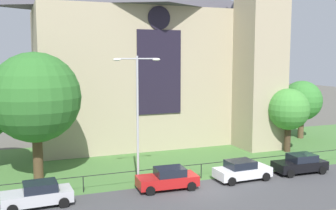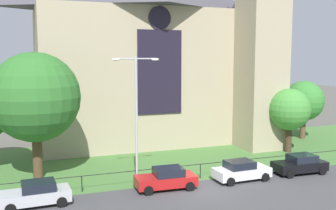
{
  "view_description": "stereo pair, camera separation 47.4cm",
  "coord_description": "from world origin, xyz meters",
  "px_view_note": "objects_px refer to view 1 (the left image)",
  "views": [
    {
      "loc": [
        -11.95,
        -24.24,
        9.18
      ],
      "look_at": [
        0.39,
        8.0,
        5.01
      ],
      "focal_mm": 42.93,
      "sensor_mm": 36.0,
      "label": 1
    },
    {
      "loc": [
        -11.5,
        -24.4,
        9.18
      ],
      "look_at": [
        0.39,
        8.0,
        5.01
      ],
      "focal_mm": 42.93,
      "sensor_mm": 36.0,
      "label": 2
    }
  ],
  "objects_px": {
    "parked_car_red": "(168,179)",
    "streetlamp_near": "(137,106)",
    "tree_right_near": "(288,110)",
    "tree_left_near": "(36,98)",
    "parked_car_silver": "(38,194)",
    "church_building": "(149,46)",
    "parked_car_white": "(242,170)",
    "tree_right_far": "(302,101)",
    "parked_car_black": "(300,164)"
  },
  "relations": [
    {
      "from": "parked_car_red",
      "to": "streetlamp_near",
      "type": "bearing_deg",
      "value": -34.43
    },
    {
      "from": "tree_right_near",
      "to": "streetlamp_near",
      "type": "bearing_deg",
      "value": -163.37
    },
    {
      "from": "tree_left_near",
      "to": "parked_car_silver",
      "type": "bearing_deg",
      "value": -93.47
    },
    {
      "from": "church_building",
      "to": "parked_car_white",
      "type": "xyz_separation_m",
      "value": [
        1.87,
        -16.32,
        -9.53
      ]
    },
    {
      "from": "church_building",
      "to": "parked_car_white",
      "type": "relative_size",
      "value": 6.12
    },
    {
      "from": "tree_right_far",
      "to": "tree_left_near",
      "type": "relative_size",
      "value": 0.68
    },
    {
      "from": "tree_right_near",
      "to": "streetlamp_near",
      "type": "relative_size",
      "value": 0.67
    },
    {
      "from": "streetlamp_near",
      "to": "parked_car_red",
      "type": "bearing_deg",
      "value": -37.06
    },
    {
      "from": "tree_right_far",
      "to": "parked_car_red",
      "type": "relative_size",
      "value": 1.52
    },
    {
      "from": "church_building",
      "to": "tree_right_near",
      "type": "relative_size",
      "value": 4.22
    },
    {
      "from": "parked_car_silver",
      "to": "parked_car_red",
      "type": "bearing_deg",
      "value": 178.55
    },
    {
      "from": "parked_car_silver",
      "to": "church_building",
      "type": "bearing_deg",
      "value": -130.21
    },
    {
      "from": "tree_left_near",
      "to": "streetlamp_near",
      "type": "height_order",
      "value": "tree_left_near"
    },
    {
      "from": "parked_car_silver",
      "to": "parked_car_white",
      "type": "distance_m",
      "value": 14.55
    },
    {
      "from": "parked_car_silver",
      "to": "parked_car_black",
      "type": "distance_m",
      "value": 19.85
    },
    {
      "from": "tree_left_near",
      "to": "parked_car_black",
      "type": "bearing_deg",
      "value": -16.86
    },
    {
      "from": "streetlamp_near",
      "to": "parked_car_white",
      "type": "bearing_deg",
      "value": -10.31
    },
    {
      "from": "parked_car_red",
      "to": "parked_car_silver",
      "type": "bearing_deg",
      "value": 3.73
    },
    {
      "from": "tree_right_near",
      "to": "tree_left_near",
      "type": "xyz_separation_m",
      "value": [
        -23.13,
        -0.47,
        2.05
      ]
    },
    {
      "from": "tree_right_near",
      "to": "parked_car_silver",
      "type": "height_order",
      "value": "tree_right_near"
    },
    {
      "from": "tree_right_far",
      "to": "streetlamp_near",
      "type": "height_order",
      "value": "streetlamp_near"
    },
    {
      "from": "tree_left_near",
      "to": "parked_car_black",
      "type": "distance_m",
      "value": 21.07
    },
    {
      "from": "parked_car_silver",
      "to": "streetlamp_near",
      "type": "bearing_deg",
      "value": -170.34
    },
    {
      "from": "tree_left_near",
      "to": "parked_car_white",
      "type": "distance_m",
      "value": 16.28
    },
    {
      "from": "church_building",
      "to": "tree_right_far",
      "type": "relative_size",
      "value": 3.99
    },
    {
      "from": "parked_car_black",
      "to": "streetlamp_near",
      "type": "bearing_deg",
      "value": -3.91
    },
    {
      "from": "streetlamp_near",
      "to": "parked_car_silver",
      "type": "bearing_deg",
      "value": -167.79
    },
    {
      "from": "parked_car_white",
      "to": "parked_car_black",
      "type": "xyz_separation_m",
      "value": [
        5.3,
        -0.03,
        0.0
      ]
    },
    {
      "from": "parked_car_white",
      "to": "parked_car_black",
      "type": "bearing_deg",
      "value": -1.93
    },
    {
      "from": "parked_car_white",
      "to": "parked_car_silver",
      "type": "bearing_deg",
      "value": 178.74
    },
    {
      "from": "parked_car_red",
      "to": "parked_car_black",
      "type": "relative_size",
      "value": 1.0
    },
    {
      "from": "tree_right_near",
      "to": "parked_car_black",
      "type": "relative_size",
      "value": 1.44
    },
    {
      "from": "tree_right_far",
      "to": "tree_left_near",
      "type": "xyz_separation_m",
      "value": [
        -28.67,
        -5.32,
        1.93
      ]
    },
    {
      "from": "church_building",
      "to": "parked_car_silver",
      "type": "xyz_separation_m",
      "value": [
        -12.67,
        -16.42,
        -9.53
      ]
    },
    {
      "from": "church_building",
      "to": "streetlamp_near",
      "type": "relative_size",
      "value": 2.81
    },
    {
      "from": "church_building",
      "to": "parked_car_black",
      "type": "distance_m",
      "value": 20.24
    },
    {
      "from": "church_building",
      "to": "parked_car_black",
      "type": "relative_size",
      "value": 6.09
    },
    {
      "from": "streetlamp_near",
      "to": "tree_left_near",
      "type": "bearing_deg",
      "value": 145.49
    },
    {
      "from": "tree_right_near",
      "to": "parked_car_red",
      "type": "xyz_separation_m",
      "value": [
        -14.85,
        -6.28,
        -3.37
      ]
    },
    {
      "from": "tree_right_far",
      "to": "parked_car_white",
      "type": "relative_size",
      "value": 1.53
    },
    {
      "from": "tree_right_near",
      "to": "church_building",
      "type": "bearing_deg",
      "value": 137.33
    },
    {
      "from": "parked_car_silver",
      "to": "tree_right_near",
      "type": "bearing_deg",
      "value": -167.2
    },
    {
      "from": "tree_right_near",
      "to": "tree_right_far",
      "type": "bearing_deg",
      "value": 41.2
    },
    {
      "from": "tree_right_near",
      "to": "parked_car_silver",
      "type": "xyz_separation_m",
      "value": [
        -23.49,
        -6.45,
        -3.37
      ]
    },
    {
      "from": "streetlamp_near",
      "to": "parked_car_white",
      "type": "xyz_separation_m",
      "value": [
        7.66,
        -1.39,
        -5.04
      ]
    },
    {
      "from": "church_building",
      "to": "tree_left_near",
      "type": "bearing_deg",
      "value": -139.68
    },
    {
      "from": "parked_car_silver",
      "to": "parked_car_white",
      "type": "bearing_deg",
      "value": 177.83
    },
    {
      "from": "parked_car_red",
      "to": "church_building",
      "type": "bearing_deg",
      "value": -101.3
    },
    {
      "from": "tree_right_near",
      "to": "parked_car_silver",
      "type": "bearing_deg",
      "value": -164.65
    },
    {
      "from": "tree_left_near",
      "to": "parked_car_silver",
      "type": "xyz_separation_m",
      "value": [
        -0.36,
        -5.98,
        -5.42
      ]
    }
  ]
}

